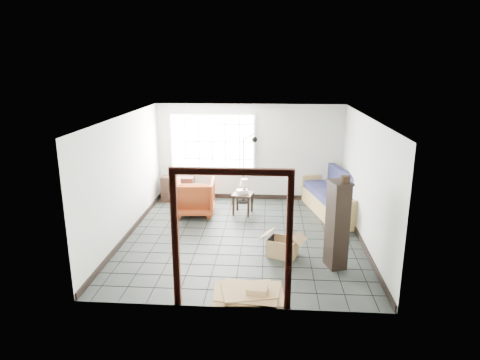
# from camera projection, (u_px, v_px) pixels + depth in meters

# --- Properties ---
(ground) EXTENTS (5.50, 5.50, 0.00)m
(ground) POSITION_uv_depth(u_px,v_px,m) (243.00, 237.00, 9.24)
(ground) COLOR black
(ground) RESTS_ON ground
(room_shell) EXTENTS (5.02, 5.52, 2.61)m
(room_shell) POSITION_uv_depth(u_px,v_px,m) (243.00, 161.00, 8.82)
(room_shell) COLOR #ABB1AA
(room_shell) RESTS_ON ground
(window_panel) EXTENTS (2.32, 0.08, 1.52)m
(window_panel) POSITION_uv_depth(u_px,v_px,m) (212.00, 141.00, 11.48)
(window_panel) COLOR silver
(window_panel) RESTS_ON ground
(doorway_trim) EXTENTS (1.80, 0.08, 2.20)m
(doorway_trim) POSITION_uv_depth(u_px,v_px,m) (232.00, 222.00, 6.27)
(doorway_trim) COLOR #3D150D
(doorway_trim) RESTS_ON ground
(futon_sofa) EXTENTS (1.42, 2.51, 1.05)m
(futon_sofa) POSITION_uv_depth(u_px,v_px,m) (337.00, 199.00, 10.58)
(futon_sofa) COLOR #9C7A46
(futon_sofa) RESTS_ON ground
(armchair) EXTENTS (1.00, 0.95, 0.97)m
(armchair) POSITION_uv_depth(u_px,v_px,m) (195.00, 195.00, 10.54)
(armchair) COLOR maroon
(armchair) RESTS_ON ground
(side_table) EXTENTS (0.55, 0.55, 0.52)m
(side_table) POSITION_uv_depth(u_px,v_px,m) (243.00, 197.00, 10.58)
(side_table) COLOR black
(side_table) RESTS_ON ground
(table_lamp) EXTENTS (0.30, 0.30, 0.36)m
(table_lamp) POSITION_uv_depth(u_px,v_px,m) (244.00, 183.00, 10.54)
(table_lamp) COLOR black
(table_lamp) RESTS_ON side_table
(projector) EXTENTS (0.31, 0.28, 0.09)m
(projector) POSITION_uv_depth(u_px,v_px,m) (242.00, 191.00, 10.56)
(projector) COLOR silver
(projector) RESTS_ON side_table
(floor_lamp) EXTENTS (0.58, 0.38, 1.87)m
(floor_lamp) POSITION_uv_depth(u_px,v_px,m) (248.00, 166.00, 11.28)
(floor_lamp) COLOR black
(floor_lamp) RESTS_ON ground
(console_shelf) EXTENTS (0.89, 0.37, 0.68)m
(console_shelf) POSITION_uv_depth(u_px,v_px,m) (178.00, 189.00, 11.58)
(console_shelf) COLOR black
(console_shelf) RESTS_ON ground
(tall_shelf) EXTENTS (0.46, 0.52, 1.63)m
(tall_shelf) POSITION_uv_depth(u_px,v_px,m) (337.00, 224.00, 7.71)
(tall_shelf) COLOR black
(tall_shelf) RESTS_ON ground
(pot) EXTENTS (0.19, 0.19, 0.12)m
(pot) POSITION_uv_depth(u_px,v_px,m) (345.00, 179.00, 7.41)
(pot) COLOR black
(pot) RESTS_ON tall_shelf
(open_box) EXTENTS (0.94, 0.68, 0.48)m
(open_box) POSITION_uv_depth(u_px,v_px,m) (283.00, 247.00, 8.31)
(open_box) COLOR #976C49
(open_box) RESTS_ON ground
(cardboard_pile) EXTENTS (1.19, 0.88, 0.17)m
(cardboard_pile) POSITION_uv_depth(u_px,v_px,m) (250.00, 292.00, 6.94)
(cardboard_pile) COLOR #976C49
(cardboard_pile) RESTS_ON ground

